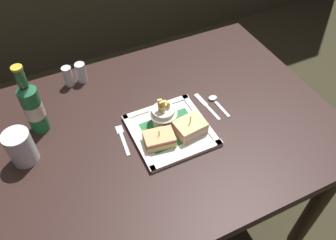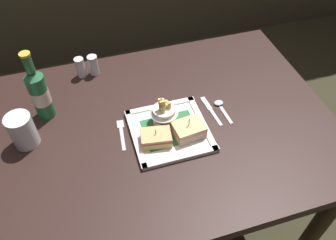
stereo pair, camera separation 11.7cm
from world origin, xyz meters
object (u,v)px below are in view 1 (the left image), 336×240
object	(u,v)px
salt_shaker	(68,77)
beer_bottle	(33,107)
dining_table	(166,141)
sandwich_half_right	(190,127)
fork	(123,138)
square_plate	(170,131)
water_glass	(22,149)
spoon	(215,101)
sandwich_half_left	(159,139)
fries_cup	(163,113)
knife	(206,105)
pepper_shaker	(81,74)

from	to	relation	value
salt_shaker	beer_bottle	bearing A→B (deg)	-129.60
dining_table	beer_bottle	size ratio (longest dim) A/B	4.40
sandwich_half_right	fork	distance (m)	0.23
square_plate	fork	world-z (taller)	square_plate
water_glass	spoon	bearing A→B (deg)	-2.86
water_glass	salt_shaker	size ratio (longest dim) A/B	1.43
sandwich_half_left	water_glass	bearing A→B (deg)	162.28
square_plate	fork	xyz separation A→B (m)	(-0.16, 0.04, -0.00)
water_glass	fork	distance (m)	0.32
sandwich_half_left	salt_shaker	bearing A→B (deg)	114.32
dining_table	beer_bottle	xyz separation A→B (m)	(-0.41, 0.17, 0.20)
fries_cup	knife	xyz separation A→B (m)	(0.18, 0.01, -0.06)
water_glass	knife	bearing A→B (deg)	-3.41
sandwich_half_right	water_glass	xyz separation A→B (m)	(-0.53, 0.13, 0.02)
square_plate	beer_bottle	distance (m)	0.47
knife	salt_shaker	xyz separation A→B (m)	(-0.43, 0.34, 0.04)
sandwich_half_left	dining_table	bearing A→B (deg)	52.03
square_plate	pepper_shaker	size ratio (longest dim) A/B	3.14
square_plate	water_glass	xyz separation A→B (m)	(-0.47, 0.10, 0.05)
fork	salt_shaker	bearing A→B (deg)	104.60
beer_bottle	fries_cup	bearing A→B (deg)	-22.80
dining_table	water_glass	xyz separation A→B (m)	(-0.48, 0.06, 0.15)
dining_table	square_plate	size ratio (longest dim) A/B	4.56
beer_bottle	salt_shaker	bearing A→B (deg)	50.40
dining_table	knife	world-z (taller)	knife
water_glass	sandwich_half_left	bearing A→B (deg)	-17.72
sandwich_half_left	fork	xyz separation A→B (m)	(-0.10, 0.08, -0.03)
knife	pepper_shaker	distance (m)	0.51
beer_bottle	fork	bearing A→B (deg)	-34.84
sandwich_half_left	beer_bottle	distance (m)	0.43
spoon	salt_shaker	size ratio (longest dim) A/B	1.45
dining_table	beer_bottle	distance (m)	0.49
square_plate	salt_shaker	distance (m)	0.47
square_plate	sandwich_half_left	world-z (taller)	sandwich_half_left
fries_cup	salt_shaker	size ratio (longest dim) A/B	1.34
fries_cup	salt_shaker	xyz separation A→B (m)	(-0.25, 0.35, -0.02)
knife	water_glass	bearing A→B (deg)	176.59
square_plate	fries_cup	bearing A→B (deg)	97.58
sandwich_half_left	knife	distance (m)	0.26
water_glass	dining_table	bearing A→B (deg)	-6.63
square_plate	pepper_shaker	xyz separation A→B (m)	(-0.20, 0.40, 0.03)
square_plate	pepper_shaker	world-z (taller)	pepper_shaker
fries_cup	knife	size ratio (longest dim) A/B	0.72
fries_cup	water_glass	xyz separation A→B (m)	(-0.47, 0.05, -0.01)
sandwich_half_left	sandwich_half_right	xyz separation A→B (m)	(0.12, -0.00, 0.00)
spoon	pepper_shaker	bearing A→B (deg)	141.63
fries_cup	fork	xyz separation A→B (m)	(-0.15, -0.00, -0.06)
water_glass	spoon	world-z (taller)	water_glass
square_plate	fries_cup	size ratio (longest dim) A/B	2.34
sandwich_half_right	square_plate	bearing A→B (deg)	148.87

